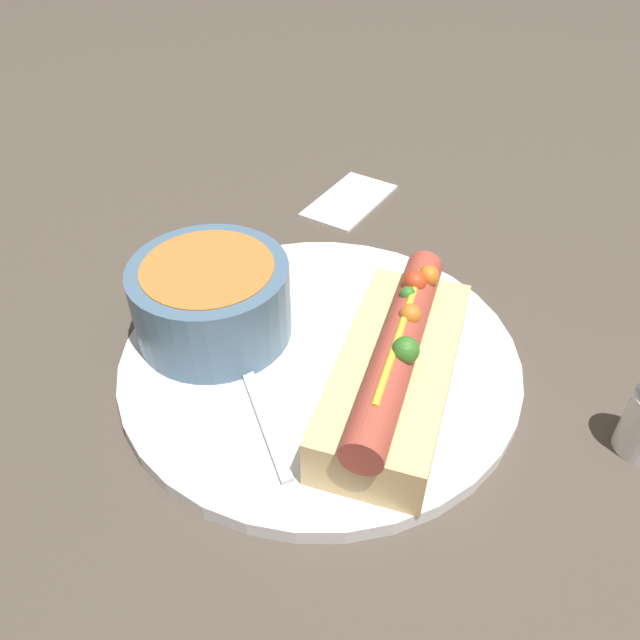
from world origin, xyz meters
The scene contains 6 objects.
ground_plane centered at (0.00, 0.00, 0.00)m, with size 4.00×4.00×0.00m, color #4C4238.
dinner_plate centered at (0.00, 0.00, 0.01)m, with size 0.29×0.29×0.01m.
hot_dog centered at (0.00, -0.06, 0.04)m, with size 0.19×0.13×0.07m.
soup_bowl centered at (-0.03, 0.08, 0.04)m, with size 0.12×0.12×0.06m.
spoon centered at (-0.04, 0.04, 0.02)m, with size 0.09×0.14×0.01m.
napkin centered at (0.20, 0.13, 0.00)m, with size 0.11×0.07×0.01m.
Camera 1 is at (-0.26, -0.21, 0.33)m, focal length 35.00 mm.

